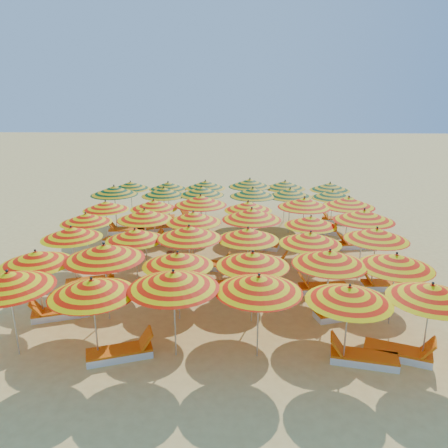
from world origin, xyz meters
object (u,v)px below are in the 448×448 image
(umbrella_21, at_px, (252,214))
(umbrella_30, at_px, (114,190))
(umbrella_22, at_px, (311,221))
(lounger_11, at_px, (266,264))
(umbrella_11, at_px, (396,261))
(umbrella_4, at_px, (349,294))
(umbrella_13, at_px, (135,235))
(umbrella_41, at_px, (330,187))
(umbrella_32, at_px, (201,191))
(umbrella_12, at_px, (71,233))
(umbrella_36, at_px, (131,185))
(umbrella_37, at_px, (168,186))
(umbrella_17, at_px, (377,234))
(umbrella_26, at_px, (201,200))
(lounger_19, at_px, (158,218))
(beachgoer_b, at_px, (172,271))
(umbrella_15, at_px, (248,234))
(umbrella_1, at_px, (92,287))
(lounger_0, at_px, (121,352))
(lounger_18, at_px, (320,230))
(umbrella_16, at_px, (310,238))
(umbrella_27, at_px, (248,206))
(umbrella_10, at_px, (330,258))
(lounger_9, at_px, (385,285))
(umbrella_28, at_px, (304,203))
(umbrella_8, at_px, (178,259))
(umbrella_0, at_px, (8,280))
(umbrella_25, at_px, (154,205))
(umbrella_14, at_px, (189,232))
(umbrella_7, at_px, (104,252))
(umbrella_24, at_px, (106,206))
(umbrella_3, at_px, (259,284))
(umbrella_2, at_px, (173,280))
(umbrella_38, at_px, (205,184))
(umbrella_39, at_px, (250,183))
(lounger_2, at_px, (399,353))
(lounger_5, at_px, (92,282))
(umbrella_34, at_px, (290,193))
(umbrella_33, at_px, (253,192))
(umbrella_9, at_px, (253,259))
(lounger_14, at_px, (259,245))
(umbrella_31, at_px, (164,192))
(lounger_16, at_px, (126,231))
(lounger_10, at_px, (209,265))
(umbrella_35, at_px, (333,194))
(umbrella_5, at_px, (432,292))
(lounger_20, at_px, (195,218))
(umbrella_6, at_px, (36,258))
(umbrella_23, at_px, (364,215))
(lounger_15, at_px, (356,244))
(lounger_21, at_px, (258,218))

(umbrella_21, relative_size, umbrella_30, 1.09)
(umbrella_22, relative_size, lounger_11, 1.29)
(umbrella_11, bearing_deg, umbrella_4, -131.05)
(umbrella_13, distance_m, umbrella_41, 11.85)
(umbrella_32, bearing_deg, umbrella_12, -121.96)
(umbrella_36, distance_m, umbrella_37, 2.01)
(umbrella_17, relative_size, umbrella_26, 0.95)
(lounger_19, bearing_deg, beachgoer_b, 98.36)
(umbrella_15, bearing_deg, umbrella_1, -131.32)
(umbrella_17, height_order, umbrella_36, umbrella_17)
(lounger_0, relative_size, lounger_18, 1.00)
(umbrella_16, distance_m, umbrella_27, 4.86)
(umbrella_10, bearing_deg, lounger_9, 43.08)
(umbrella_28, relative_size, umbrella_37, 1.13)
(umbrella_8, relative_size, lounger_9, 1.49)
(umbrella_0, relative_size, umbrella_10, 1.04)
(umbrella_25, relative_size, umbrella_37, 1.04)
(umbrella_11, relative_size, umbrella_27, 0.99)
(umbrella_14, bearing_deg, umbrella_7, -134.81)
(umbrella_37, bearing_deg, umbrella_24, -116.09)
(umbrella_3, xyz_separation_m, umbrella_25, (-4.30, 8.50, -0.14))
(umbrella_14, bearing_deg, umbrella_25, 115.34)
(umbrella_2, xyz_separation_m, umbrella_15, (1.98, 4.32, -0.16))
(umbrella_16, distance_m, lounger_11, 3.16)
(umbrella_38, bearing_deg, umbrella_39, -1.09)
(umbrella_27, bearing_deg, lounger_2, -65.21)
(umbrella_3, bearing_deg, lounger_5, 144.13)
(umbrella_14, distance_m, umbrella_34, 7.83)
(umbrella_32, bearing_deg, umbrella_33, -6.14)
(umbrella_9, relative_size, lounger_14, 1.53)
(umbrella_12, height_order, umbrella_31, umbrella_31)
(lounger_16, bearing_deg, lounger_10, 131.66)
(umbrella_35, height_order, umbrella_37, umbrella_35)
(umbrella_5, relative_size, umbrella_26, 0.99)
(umbrella_39, distance_m, lounger_20, 3.56)
(umbrella_2, height_order, umbrella_24, umbrella_2)
(umbrella_6, distance_m, umbrella_23, 11.76)
(lounger_0, bearing_deg, umbrella_4, -20.08)
(umbrella_30, relative_size, umbrella_39, 0.92)
(umbrella_5, distance_m, umbrella_25, 12.18)
(umbrella_5, height_order, lounger_0, umbrella_5)
(lounger_14, xyz_separation_m, lounger_15, (4.39, 0.20, 0.00))
(umbrella_35, bearing_deg, lounger_18, -166.12)
(umbrella_27, bearing_deg, lounger_15, 2.51)
(umbrella_16, distance_m, lounger_0, 7.18)
(umbrella_7, xyz_separation_m, umbrella_14, (2.27, 2.29, -0.10))
(umbrella_24, relative_size, umbrella_26, 0.77)
(umbrella_9, xyz_separation_m, lounger_21, (0.66, 11.00, -1.89))
(umbrella_23, relative_size, lounger_0, 1.62)
(umbrella_34, distance_m, lounger_11, 5.11)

